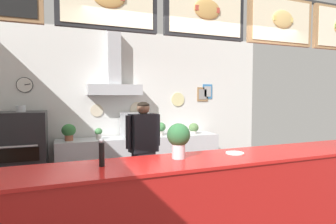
% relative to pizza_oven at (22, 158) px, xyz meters
% --- Properties ---
extents(back_wall_assembly, '(5.64, 2.94, 2.99)m').
position_rel_pizza_oven_xyz_m(back_wall_assembly, '(2.02, 0.41, 0.87)').
color(back_wall_assembly, '#9E9E99').
rests_on(back_wall_assembly, ground_plane).
extents(service_counter, '(4.97, 0.68, 1.08)m').
position_rel_pizza_oven_xyz_m(service_counter, '(2.04, -2.41, -0.19)').
color(service_counter, '#B21916').
rests_on(service_counter, ground_plane).
extents(back_prep_counter, '(3.09, 0.54, 0.93)m').
position_rel_pizza_oven_xyz_m(back_prep_counter, '(2.01, 0.22, -0.27)').
color(back_prep_counter, silver).
rests_on(back_prep_counter, ground_plane).
extents(pizza_oven, '(0.73, 0.74, 1.55)m').
position_rel_pizza_oven_xyz_m(pizza_oven, '(0.00, 0.00, 0.00)').
color(pizza_oven, '#232326').
rests_on(pizza_oven, ground_plane).
extents(shop_worker, '(0.54, 0.29, 1.62)m').
position_rel_pizza_oven_xyz_m(shop_worker, '(1.70, -1.01, 0.14)').
color(shop_worker, '#232328').
rests_on(shop_worker, ground_plane).
extents(espresso_machine, '(0.49, 0.56, 0.46)m').
position_rel_pizza_oven_xyz_m(espresso_machine, '(1.88, 0.20, 0.42)').
color(espresso_machine, '#A3A5AD').
rests_on(espresso_machine, back_prep_counter).
extents(potted_thyme, '(0.13, 0.13, 0.20)m').
position_rel_pizza_oven_xyz_m(potted_thyme, '(1.21, 0.20, 0.31)').
color(potted_thyme, beige).
rests_on(potted_thyme, back_prep_counter).
extents(potted_rosemary, '(0.24, 0.24, 0.29)m').
position_rel_pizza_oven_xyz_m(potted_rosemary, '(0.70, 0.22, 0.36)').
color(potted_rosemary, '#9E563D').
rests_on(potted_rosemary, back_prep_counter).
extents(potted_sage, '(0.21, 0.21, 0.26)m').
position_rel_pizza_oven_xyz_m(potted_sage, '(2.39, 0.22, 0.35)').
color(potted_sage, beige).
rests_on(potted_sage, back_prep_counter).
extents(potted_basil, '(0.20, 0.20, 0.22)m').
position_rel_pizza_oven_xyz_m(potted_basil, '(3.11, 0.20, 0.31)').
color(potted_basil, beige).
rests_on(potted_basil, back_prep_counter).
extents(condiment_plate, '(0.20, 0.20, 0.01)m').
position_rel_pizza_oven_xyz_m(condiment_plate, '(2.34, -2.34, 0.36)').
color(condiment_plate, white).
rests_on(condiment_plate, service_counter).
extents(pepper_grinder, '(0.05, 0.05, 0.25)m').
position_rel_pizza_oven_xyz_m(pepper_grinder, '(0.92, -2.36, 0.47)').
color(pepper_grinder, black).
rests_on(pepper_grinder, service_counter).
extents(basil_vase, '(0.23, 0.23, 0.35)m').
position_rel_pizza_oven_xyz_m(basil_vase, '(1.68, -2.33, 0.55)').
color(basil_vase, silver).
rests_on(basil_vase, service_counter).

